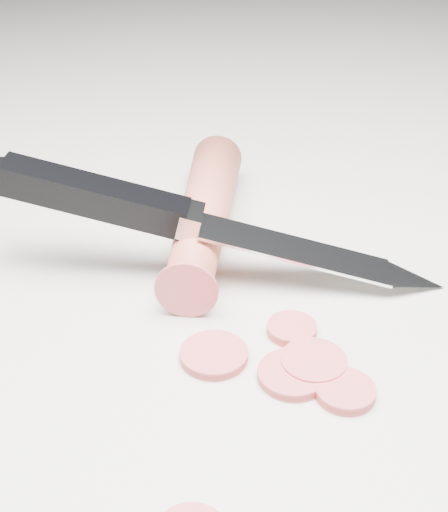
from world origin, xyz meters
TOP-DOWN VIEW (x-y plane):
  - ground at (0.00, 0.00)m, footprint 2.40×2.40m
  - carrot at (0.06, 0.11)m, footprint 0.15×0.16m
  - carrot_slice_1 at (0.02, -0.07)m, footprint 0.03×0.03m
  - carrot_slice_2 at (0.03, -0.01)m, footprint 0.03×0.03m
  - carrot_slice_3 at (-0.02, -0.00)m, footprint 0.04×0.04m
  - carrot_slice_4 at (0.02, -0.04)m, footprint 0.04×0.04m
  - carrot_slice_5 at (0.01, -0.04)m, footprint 0.04×0.04m
  - kitchen_knife at (0.04, 0.06)m, footprint 0.24×0.22m

SIDE VIEW (x-z plane):
  - ground at x=0.00m, z-range 0.00..0.00m
  - carrot_slice_5 at x=0.01m, z-range 0.00..0.01m
  - carrot_slice_3 at x=-0.02m, z-range 0.00..0.01m
  - carrot_slice_1 at x=0.02m, z-range 0.00..0.01m
  - carrot_slice_2 at x=0.03m, z-range 0.00..0.01m
  - carrot_slice_4 at x=0.02m, z-range 0.00..0.01m
  - carrot at x=0.06m, z-range 0.00..0.04m
  - kitchen_knife at x=0.04m, z-range 0.00..0.08m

